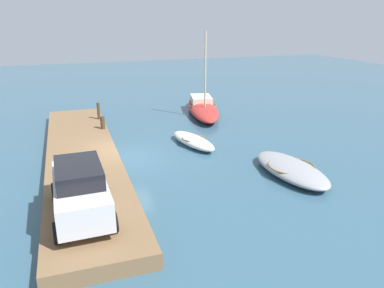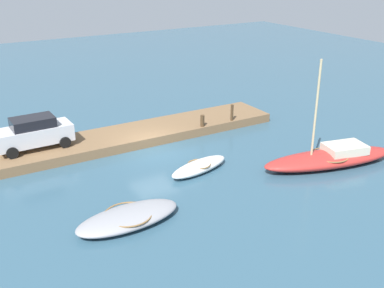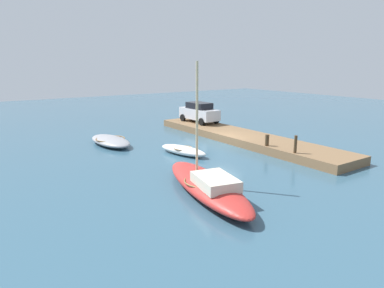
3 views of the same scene
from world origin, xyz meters
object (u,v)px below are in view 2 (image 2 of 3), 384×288
object	(u,v)px
rowboat_white	(199,167)
mooring_post_west	(232,113)
motorboat_grey	(128,217)
mooring_post_mid_west	(202,121)
parked_car	(34,133)
sailboat_red	(331,157)

from	to	relation	value
rowboat_white	mooring_post_west	bearing A→B (deg)	-152.89
motorboat_grey	mooring_post_mid_west	distance (m)	11.21
rowboat_white	parked_car	world-z (taller)	parked_car
motorboat_grey	mooring_post_mid_west	xyz separation A→B (m)	(-8.34, -7.46, 0.62)
mooring_post_mid_west	parked_car	bearing A→B (deg)	-9.90
motorboat_grey	mooring_post_west	size ratio (longest dim) A/B	4.45
motorboat_grey	mooring_post_mid_west	size ratio (longest dim) A/B	6.47
motorboat_grey	parked_car	bearing A→B (deg)	-82.97
parked_car	sailboat_red	bearing A→B (deg)	143.91
mooring_post_mid_west	parked_car	distance (m)	10.16
sailboat_red	motorboat_grey	world-z (taller)	sailboat_red
rowboat_white	motorboat_grey	bearing A→B (deg)	14.84
rowboat_white	parked_car	bearing A→B (deg)	-55.94
rowboat_white	mooring_post_mid_west	bearing A→B (deg)	-137.18
sailboat_red	mooring_post_mid_west	size ratio (longest dim) A/B	10.79
sailboat_red	parked_car	xyz separation A→B (m)	(13.51, -9.31, 1.01)
rowboat_white	parked_car	xyz separation A→B (m)	(6.95, -6.32, 1.21)
sailboat_red	motorboat_grey	bearing A→B (deg)	12.27
rowboat_white	mooring_post_west	xyz separation A→B (m)	(-5.32, -4.58, 0.81)
motorboat_grey	mooring_post_mid_west	world-z (taller)	mooring_post_mid_west
mooring_post_west	motorboat_grey	bearing A→B (deg)	35.09
sailboat_red	mooring_post_west	distance (m)	7.69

